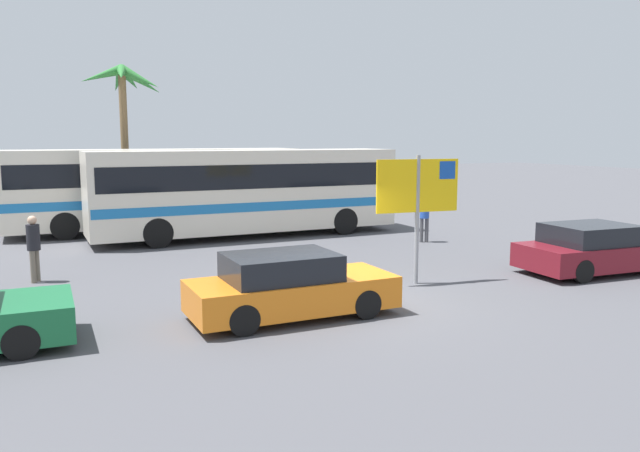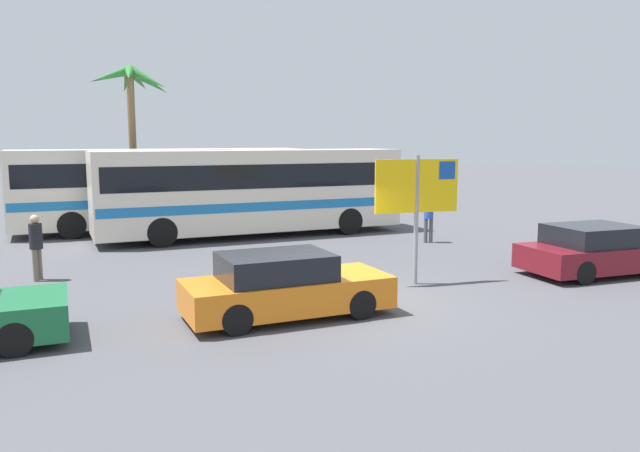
# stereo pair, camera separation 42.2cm
# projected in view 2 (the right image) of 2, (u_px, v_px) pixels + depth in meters

# --- Properties ---
(ground) EXTENTS (120.00, 120.00, 0.00)m
(ground) POSITION_uv_depth(u_px,v_px,m) (346.00, 305.00, 13.68)
(ground) COLOR #4C4C51
(bus_front_coach) EXTENTS (11.21, 2.46, 3.17)m
(bus_front_coach) POSITION_uv_depth(u_px,v_px,m) (252.00, 188.00, 23.01)
(bus_front_coach) COLOR silver
(bus_front_coach) RESTS_ON ground
(bus_rear_coach) EXTENTS (11.21, 2.46, 3.17)m
(bus_rear_coach) POSITION_uv_depth(u_px,v_px,m) (163.00, 185.00, 24.72)
(bus_rear_coach) COLOR silver
(bus_rear_coach) RESTS_ON ground
(ferry_sign) EXTENTS (2.19, 0.29, 3.20)m
(ferry_sign) POSITION_uv_depth(u_px,v_px,m) (419.00, 191.00, 15.32)
(ferry_sign) COLOR gray
(ferry_sign) RESTS_ON ground
(car_maroon) EXTENTS (4.32, 2.16, 1.32)m
(car_maroon) POSITION_uv_depth(u_px,v_px,m) (598.00, 251.00, 16.69)
(car_maroon) COLOR maroon
(car_maroon) RESTS_ON ground
(car_orange) EXTENTS (4.16, 1.71, 1.32)m
(car_orange) POSITION_uv_depth(u_px,v_px,m) (284.00, 286.00, 12.66)
(car_orange) COLOR orange
(car_orange) RESTS_ON ground
(pedestrian_crossing_lot) EXTENTS (0.32, 0.32, 1.69)m
(pedestrian_crossing_lot) POSITION_uv_depth(u_px,v_px,m) (36.00, 242.00, 15.86)
(pedestrian_crossing_lot) COLOR #706656
(pedestrian_crossing_lot) RESTS_ON ground
(pedestrian_by_bus) EXTENTS (0.32, 0.32, 1.74)m
(pedestrian_by_bus) POSITION_uv_depth(u_px,v_px,m) (429.00, 213.00, 21.66)
(pedestrian_by_bus) COLOR #4C4C51
(pedestrian_by_bus) RESTS_ON ground
(palm_tree_seaside) EXTENTS (3.51, 3.72, 6.69)m
(palm_tree_seaside) POSITION_uv_depth(u_px,v_px,m) (131.00, 92.00, 26.88)
(palm_tree_seaside) COLOR brown
(palm_tree_seaside) RESTS_ON ground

